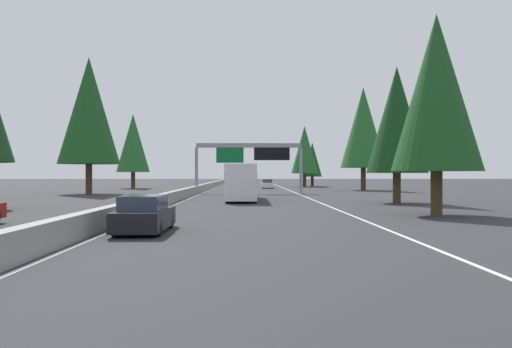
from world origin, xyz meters
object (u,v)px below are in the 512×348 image
object	(u,v)px
sedan_mid_right	(145,215)
conifer_left_near	(89,111)
conifer_right_near	(397,120)
conifer_right_far	(312,160)
bus_far_right	(242,181)
conifer_right_mid	(363,128)
conifer_right_distant	(305,150)
conifer_left_mid	(133,143)
pickup_far_left	(233,179)
conifer_right_foreground	(436,93)
sign_gantry_overhead	(250,154)
sedan_mid_left	(243,189)
sedan_mid_center	(267,184)

from	to	relation	value
sedan_mid_right	conifer_left_near	bearing A→B (deg)	20.81
conifer_right_near	conifer_right_far	bearing A→B (deg)	-0.18
bus_far_right	conifer_right_mid	xyz separation A→B (m)	(25.60, -16.74, 7.08)
conifer_right_distant	conifer_left_near	distance (m)	41.91
sedan_mid_right	conifer_left_mid	xyz separation A→B (m)	(58.70, 14.07, 6.49)
pickup_far_left	conifer_right_near	xyz separation A→B (m)	(-92.68, -15.80, 5.67)
bus_far_right	conifer_right_mid	distance (m)	31.39
conifer_right_foreground	conifer_right_mid	distance (m)	42.26
pickup_far_left	conifer_left_mid	xyz separation A→B (m)	(-53.21, 14.17, 6.26)
conifer_left_mid	conifer_left_near	bearing A→B (deg)	-179.95
sedan_mid_right	bus_far_right	distance (m)	24.07
sign_gantry_overhead	sedan_mid_left	world-z (taller)	sign_gantry_overhead
conifer_right_foreground	conifer_right_far	xyz separation A→B (m)	(64.49, -1.49, -1.88)
sedan_mid_center	conifer_right_mid	distance (m)	18.30
conifer_left_mid	conifer_right_distant	bearing A→B (deg)	-72.05
conifer_left_near	sedan_mid_right	bearing A→B (deg)	-159.19
sign_gantry_overhead	conifer_left_near	bearing A→B (deg)	94.69
pickup_far_left	sedan_mid_center	bearing A→B (deg)	-172.35
pickup_far_left	conifer_right_mid	world-z (taller)	conifer_right_mid
sign_gantry_overhead	conifer_right_far	world-z (taller)	conifer_right_far
sign_gantry_overhead	conifer_right_foreground	distance (m)	32.63
bus_far_right	conifer_left_near	world-z (taller)	conifer_left_near
conifer_right_foreground	sign_gantry_overhead	bearing A→B (deg)	18.25
conifer_right_distant	bus_far_right	bearing A→B (deg)	166.48
sign_gantry_overhead	bus_far_right	bearing A→B (deg)	176.75
sedan_mid_right	sedan_mid_center	bearing A→B (deg)	-6.91
sign_gantry_overhead	pickup_far_left	world-z (taller)	sign_gantry_overhead
conifer_right_near	conifer_left_mid	world-z (taller)	conifer_left_mid
sedan_mid_center	conifer_right_near	size ratio (longest dim) A/B	0.41
sedan_mid_right	conifer_right_far	bearing A→B (deg)	-12.57
sedan_mid_left	conifer_right_far	size ratio (longest dim) A/B	0.54
pickup_far_left	sedan_mid_left	bearing A→B (deg)	-177.45
conifer_right_near	conifer_right_far	size ratio (longest dim) A/B	1.33
conifer_right_near	conifer_left_near	bearing A→B (deg)	59.38
pickup_far_left	conifer_left_near	distance (m)	76.76
bus_far_right	conifer_right_far	size ratio (longest dim) A/B	1.41
conifer_left_mid	conifer_right_far	bearing A→B (deg)	-66.12
conifer_right_foreground	conifer_right_far	world-z (taller)	conifer_right_foreground
bus_far_right	sedan_mid_left	bearing A→B (deg)	0.10
bus_far_right	conifer_right_foreground	bearing A→B (deg)	-145.81
sign_gantry_overhead	sedan_mid_left	distance (m)	5.46
bus_far_right	conifer_left_near	distance (m)	23.33
pickup_far_left	conifer_right_far	size ratio (longest dim) A/B	0.69
sedan_mid_center	conifer_right_near	world-z (taller)	conifer_right_near
sign_gantry_overhead	conifer_right_far	size ratio (longest dim) A/B	1.56
sedan_mid_left	conifer_right_near	xyz separation A→B (m)	(-15.65, -12.37, 5.90)
conifer_right_mid	sedan_mid_center	bearing A→B (deg)	53.08
sedan_mid_left	conifer_left_mid	world-z (taller)	conifer_left_mid
sedan_mid_left	conifer_right_foreground	distance (m)	30.11
bus_far_right	sedan_mid_center	distance (m)	35.65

